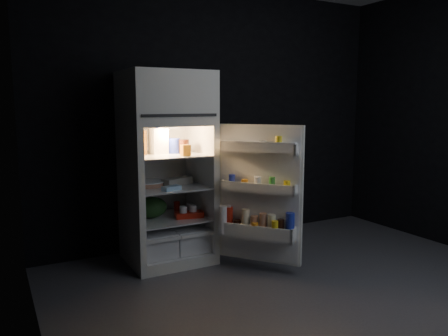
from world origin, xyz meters
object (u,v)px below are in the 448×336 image
refrigerator (166,161)px  milk_jug (158,141)px  fridge_door (259,197)px  yogurt_tray (189,215)px  egg_carton (177,181)px

refrigerator → milk_jug: size_ratio=7.42×
fridge_door → yogurt_tray: (-0.44, 0.53, -0.23)m
fridge_door → milk_jug: 1.07m
refrigerator → egg_carton: size_ratio=5.87×
milk_jug → yogurt_tray: 0.75m
milk_jug → yogurt_tray: bearing=-36.5°
milk_jug → fridge_door: bearing=-49.0°
milk_jug → egg_carton: bearing=-24.2°
refrigerator → fridge_door: bearing=-47.9°
refrigerator → fridge_door: 0.95m
fridge_door → yogurt_tray: size_ratio=4.66×
milk_jug → yogurt_tray: milk_jug is taller
fridge_door → egg_carton: size_ratio=4.03×
refrigerator → yogurt_tray: refrigerator is taller
milk_jug → egg_carton: (0.16, -0.06, -0.38)m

